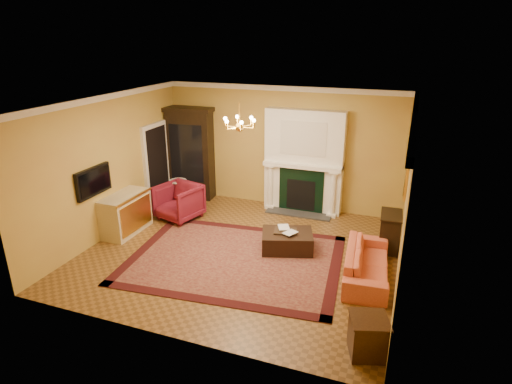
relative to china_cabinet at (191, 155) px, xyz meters
The scene contains 26 objects.
floor 3.65m from the china_cabinet, 46.05° to the right, with size 6.00×5.50×0.02m, color brown.
ceiling 3.93m from the china_cabinet, 46.05° to the right, with size 6.00×5.50×0.02m, color silver.
wall_back 2.44m from the china_cabinet, ahead, with size 6.00×0.02×3.00m, color gold.
wall_front 5.78m from the china_cabinet, 65.43° to the right, with size 6.00×0.02×3.00m, color gold.
wall_left 2.59m from the china_cabinet, 103.77° to the right, with size 0.02×5.50×3.00m, color gold.
wall_right 5.97m from the china_cabinet, 24.71° to the right, with size 0.02×5.50×3.00m, color gold.
fireplace 3.00m from the china_cabinet, ahead, with size 1.90×0.70×2.50m.
crown_molding 3.37m from the china_cabinet, 32.58° to the right, with size 6.00×5.50×0.12m.
doorway 0.97m from the china_cabinet, 125.06° to the right, with size 0.08×1.05×2.10m.
tv_panel 3.14m from the china_cabinet, 100.02° to the right, with size 0.09×0.95×0.58m.
gilt_mirror 5.50m from the china_cabinet, 11.48° to the right, with size 0.06×0.76×1.05m.
chandelier 3.75m from the china_cabinet, 46.05° to the right, with size 0.63×0.55×0.53m.
oriental_rug 3.88m from the china_cabinet, 49.62° to the right, with size 4.06×3.04×0.02m, color #440E11.
china_cabinet is the anchor object (origin of this frame).
wingback_armchair 1.64m from the china_cabinet, 74.71° to the right, with size 0.90×0.84×0.92m, color maroon.
pedestal_table 1.17m from the china_cabinet, 83.76° to the right, with size 0.43×0.43×0.76m.
commode 2.61m from the china_cabinet, 97.54° to the right, with size 0.56×1.18×0.88m, color beige.
coral_sofa 5.57m from the china_cabinet, 27.79° to the right, with size 1.90×0.55×0.74m, color #E56748.
end_table 6.94m from the china_cabinet, 41.95° to the right, with size 0.47×0.47×0.54m, color #39230F.
console_table 5.40m from the china_cabinet, 14.46° to the right, with size 0.38×0.67×0.75m, color black.
leather_ottoman 3.97m from the china_cabinet, 32.71° to the right, with size 1.00×0.73×0.37m, color black.
ottoman_tray 3.88m from the china_cabinet, 32.84° to the right, with size 0.45×0.35×0.03m, color black.
book_a 3.69m from the china_cabinet, 33.62° to the right, with size 0.22×0.03×0.29m, color gray.
book_b 3.91m from the china_cabinet, 33.15° to the right, with size 0.20×0.02×0.28m, color gray.
topiary_left 2.28m from the china_cabinet, ahead, with size 0.15×0.15×0.40m.
topiary_right 3.56m from the china_cabinet, ahead, with size 0.16×0.16×0.42m.
Camera 1 is at (2.93, -7.10, 4.15)m, focal length 30.00 mm.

